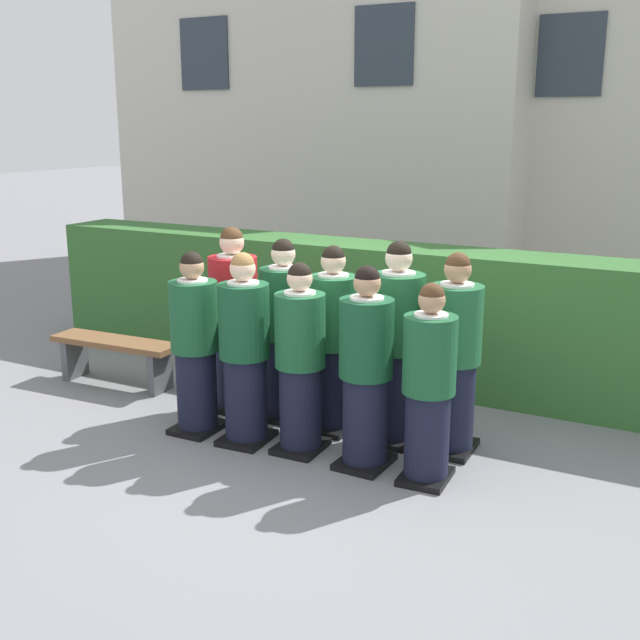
{
  "coord_description": "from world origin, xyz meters",
  "views": [
    {
      "loc": [
        2.93,
        -5.22,
        2.65
      ],
      "look_at": [
        0.0,
        0.29,
        1.05
      ],
      "focal_mm": 44.08,
      "sensor_mm": 36.0,
      "label": 1
    }
  ],
  "objects_px": {
    "student_rear_row_4": "(454,359)",
    "student_rear_row_3": "(397,348)",
    "student_front_row_1": "(245,354)",
    "student_front_row_4": "(429,389)",
    "student_in_red_blazer": "(234,324)",
    "wooden_bench": "(115,352)",
    "student_front_row_2": "(300,363)",
    "student_front_row_3": "(366,373)",
    "student_rear_row_1": "(284,334)",
    "student_front_row_0": "(195,348)",
    "student_rear_row_2": "(333,344)"
  },
  "relations": [
    {
      "from": "student_rear_row_4",
      "to": "student_rear_row_3",
      "type": "bearing_deg",
      "value": -179.26
    },
    {
      "from": "student_in_red_blazer",
      "to": "student_rear_row_1",
      "type": "xyz_separation_m",
      "value": [
        0.53,
        0.01,
        -0.04
      ]
    },
    {
      "from": "student_front_row_1",
      "to": "student_front_row_2",
      "type": "relative_size",
      "value": 1.03
    },
    {
      "from": "student_front_row_1",
      "to": "student_front_row_4",
      "type": "relative_size",
      "value": 1.06
    },
    {
      "from": "student_rear_row_4",
      "to": "student_front_row_0",
      "type": "bearing_deg",
      "value": -163.41
    },
    {
      "from": "student_front_row_1",
      "to": "student_front_row_3",
      "type": "xyz_separation_m",
      "value": [
        1.09,
        0.03,
        -0.01
      ]
    },
    {
      "from": "student_front_row_4",
      "to": "student_rear_row_1",
      "type": "relative_size",
      "value": 0.92
    },
    {
      "from": "student_in_red_blazer",
      "to": "wooden_bench",
      "type": "relative_size",
      "value": 1.21
    },
    {
      "from": "student_rear_row_2",
      "to": "student_rear_row_4",
      "type": "bearing_deg",
      "value": 1.76
    },
    {
      "from": "student_front_row_3",
      "to": "student_rear_row_1",
      "type": "height_order",
      "value": "student_rear_row_1"
    },
    {
      "from": "student_rear_row_4",
      "to": "wooden_bench",
      "type": "distance_m",
      "value": 3.6
    },
    {
      "from": "student_rear_row_3",
      "to": "wooden_bench",
      "type": "xyz_separation_m",
      "value": [
        -3.08,
        -0.01,
        -0.46
      ]
    },
    {
      "from": "student_rear_row_3",
      "to": "wooden_bench",
      "type": "relative_size",
      "value": 1.21
    },
    {
      "from": "student_front_row_0",
      "to": "student_rear_row_4",
      "type": "relative_size",
      "value": 0.96
    },
    {
      "from": "student_front_row_0",
      "to": "student_front_row_1",
      "type": "bearing_deg",
      "value": 0.12
    },
    {
      "from": "student_rear_row_1",
      "to": "student_front_row_2",
      "type": "bearing_deg",
      "value": -49.79
    },
    {
      "from": "student_front_row_1",
      "to": "student_rear_row_2",
      "type": "distance_m",
      "value": 0.78
    },
    {
      "from": "student_front_row_3",
      "to": "student_rear_row_2",
      "type": "height_order",
      "value": "student_rear_row_2"
    },
    {
      "from": "student_rear_row_3",
      "to": "student_front_row_4",
      "type": "bearing_deg",
      "value": -50.03
    },
    {
      "from": "student_front_row_2",
      "to": "student_front_row_4",
      "type": "bearing_deg",
      "value": -2.33
    },
    {
      "from": "student_rear_row_2",
      "to": "student_rear_row_3",
      "type": "height_order",
      "value": "student_rear_row_3"
    },
    {
      "from": "student_front_row_4",
      "to": "student_rear_row_4",
      "type": "xyz_separation_m",
      "value": [
        -0.01,
        0.61,
        0.06
      ]
    },
    {
      "from": "student_front_row_1",
      "to": "wooden_bench",
      "type": "relative_size",
      "value": 1.14
    },
    {
      "from": "student_in_red_blazer",
      "to": "student_rear_row_4",
      "type": "distance_m",
      "value": 2.12
    },
    {
      "from": "student_front_row_2",
      "to": "student_front_row_4",
      "type": "height_order",
      "value": "student_front_row_2"
    },
    {
      "from": "student_front_row_3",
      "to": "student_front_row_2",
      "type": "bearing_deg",
      "value": 177.27
    },
    {
      "from": "student_front_row_4",
      "to": "student_in_red_blazer",
      "type": "xyz_separation_m",
      "value": [
        -2.13,
        0.62,
        0.1
      ]
    },
    {
      "from": "student_in_red_blazer",
      "to": "student_front_row_0",
      "type": "bearing_deg",
      "value": -87.98
    },
    {
      "from": "student_rear_row_2",
      "to": "student_rear_row_3",
      "type": "bearing_deg",
      "value": 2.63
    },
    {
      "from": "student_front_row_1",
      "to": "student_in_red_blazer",
      "type": "xyz_separation_m",
      "value": [
        -0.53,
        0.63,
        0.05
      ]
    },
    {
      "from": "student_front_row_2",
      "to": "wooden_bench",
      "type": "bearing_deg",
      "value": 167.47
    },
    {
      "from": "student_front_row_1",
      "to": "student_rear_row_2",
      "type": "bearing_deg",
      "value": 48.78
    },
    {
      "from": "student_front_row_4",
      "to": "student_rear_row_1",
      "type": "height_order",
      "value": "student_rear_row_1"
    },
    {
      "from": "student_front_row_4",
      "to": "wooden_bench",
      "type": "height_order",
      "value": "student_front_row_4"
    },
    {
      "from": "student_front_row_1",
      "to": "student_front_row_4",
      "type": "bearing_deg",
      "value": 0.41
    },
    {
      "from": "student_front_row_2",
      "to": "student_rear_row_4",
      "type": "relative_size",
      "value": 0.95
    },
    {
      "from": "student_front_row_2",
      "to": "student_front_row_4",
      "type": "distance_m",
      "value": 1.11
    },
    {
      "from": "student_front_row_1",
      "to": "student_rear_row_3",
      "type": "bearing_deg",
      "value": 29.37
    },
    {
      "from": "wooden_bench",
      "to": "student_front_row_1",
      "type": "bearing_deg",
      "value": -17.03
    },
    {
      "from": "student_front_row_1",
      "to": "student_rear_row_4",
      "type": "bearing_deg",
      "value": 21.41
    },
    {
      "from": "student_front_row_4",
      "to": "wooden_bench",
      "type": "bearing_deg",
      "value": 170.57
    },
    {
      "from": "student_front_row_3",
      "to": "wooden_bench",
      "type": "distance_m",
      "value": 3.15
    },
    {
      "from": "student_front_row_3",
      "to": "wooden_bench",
      "type": "bearing_deg",
      "value": 169.32
    },
    {
      "from": "student_rear_row_1",
      "to": "student_rear_row_3",
      "type": "relative_size",
      "value": 0.96
    },
    {
      "from": "student_front_row_1",
      "to": "student_rear_row_1",
      "type": "distance_m",
      "value": 0.64
    },
    {
      "from": "student_front_row_1",
      "to": "student_rear_row_4",
      "type": "height_order",
      "value": "student_rear_row_4"
    },
    {
      "from": "student_front_row_2",
      "to": "student_rear_row_4",
      "type": "height_order",
      "value": "student_rear_row_4"
    },
    {
      "from": "student_front_row_1",
      "to": "student_rear_row_3",
      "type": "distance_m",
      "value": 1.26
    },
    {
      "from": "student_front_row_1",
      "to": "student_rear_row_1",
      "type": "xyz_separation_m",
      "value": [
        0.0,
        0.64,
        0.01
      ]
    },
    {
      "from": "student_in_red_blazer",
      "to": "student_rear_row_2",
      "type": "relative_size",
      "value": 1.05
    }
  ]
}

